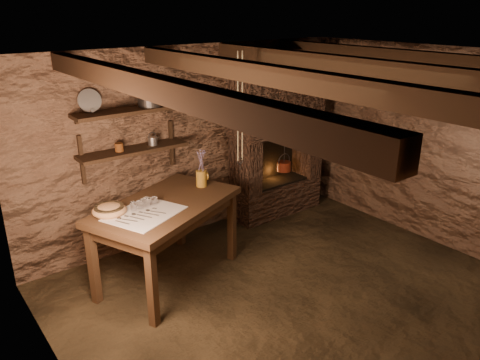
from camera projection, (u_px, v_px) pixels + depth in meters
floor at (298, 298)px, 4.81m from camera, size 4.50×4.50×0.00m
back_wall at (191, 143)px, 5.88m from camera, size 4.50×0.04×2.40m
left_wall at (62, 266)px, 3.11m from camera, size 0.04×4.00×2.40m
right_wall at (436, 148)px, 5.67m from camera, size 0.04×4.00×2.40m
ceiling at (310, 59)px, 3.97m from camera, size 4.50×4.00×0.04m
beam_far_left at (152, 87)px, 3.15m from camera, size 0.14×3.95×0.16m
beam_mid_left at (265, 74)px, 3.72m from camera, size 0.14×3.95×0.16m
beam_mid_right at (349, 65)px, 4.29m from camera, size 0.14×3.95×0.16m
beam_far_right at (412, 58)px, 4.86m from camera, size 0.14×3.95×0.16m
shelf_lower at (134, 150)px, 5.24m from camera, size 1.25×0.30×0.04m
shelf_upper at (130, 111)px, 5.08m from camera, size 1.25×0.30×0.04m
hearth at (278, 130)px, 6.41m from camera, size 1.43×0.51×2.30m
work_table at (168, 239)px, 4.99m from camera, size 1.81×1.45×0.90m
linen_cloth at (145, 214)px, 4.59m from camera, size 0.85×0.78×0.01m
pewter_cutlery_row at (146, 213)px, 4.57m from camera, size 0.62×0.43×0.01m
drinking_glasses at (141, 204)px, 4.68m from camera, size 0.22×0.07×0.09m
stoneware_jug at (201, 171)px, 5.24m from camera, size 0.14×0.14×0.43m
wooden_bowl at (109, 210)px, 4.57m from camera, size 0.41×0.41×0.12m
iron_stockpot at (150, 97)px, 5.18m from camera, size 0.27×0.27×0.20m
tin_pan at (89, 101)px, 4.88m from camera, size 0.26×0.14×0.24m
small_kettle at (153, 141)px, 5.35m from camera, size 0.16×0.14×0.15m
rusty_tin at (119, 147)px, 5.12m from camera, size 0.11×0.11×0.09m
red_pot at (284, 166)px, 6.61m from camera, size 0.23×0.23×0.54m
hanging_ropes at (240, 108)px, 4.99m from camera, size 0.08×0.08×1.20m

